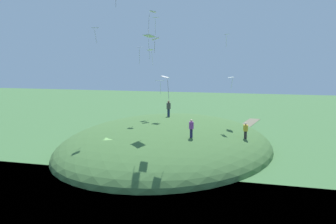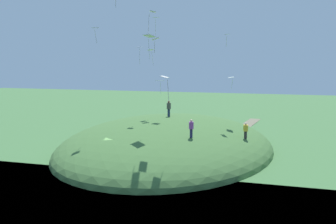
{
  "view_description": "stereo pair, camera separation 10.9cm",
  "coord_description": "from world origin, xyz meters",
  "px_view_note": "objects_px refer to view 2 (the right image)",
  "views": [
    {
      "loc": [
        -30.73,
        -13.09,
        9.42
      ],
      "look_at": [
        2.36,
        -3.85,
        4.67
      ],
      "focal_mm": 39.2,
      "sensor_mm": 36.0,
      "label": 1
    },
    {
      "loc": [
        -30.7,
        -13.19,
        9.42
      ],
      "look_at": [
        2.36,
        -3.85,
        4.67
      ],
      "focal_mm": 39.2,
      "sensor_mm": 36.0,
      "label": 2
    }
  ],
  "objects_px": {
    "kite_3": "(152,14)",
    "kite_11": "(139,49)",
    "kite_8": "(149,37)",
    "mooring_post": "(108,167)",
    "person_walking_path": "(191,126)",
    "kite_2": "(227,35)",
    "kite_0": "(165,79)",
    "kite_7": "(160,81)",
    "kite_5": "(95,29)",
    "person_on_hilltop": "(246,129)",
    "kite_4": "(231,78)",
    "person_watching_kites": "(169,107)",
    "kite_9": "(156,19)",
    "kite_6": "(156,39)",
    "kite_10": "(151,51)"
  },
  "relations": [
    {
      "from": "person_walking_path",
      "to": "kite_11",
      "type": "xyz_separation_m",
      "value": [
        5.26,
        6.78,
        7.04
      ]
    },
    {
      "from": "kite_4",
      "to": "mooring_post",
      "type": "relative_size",
      "value": 1.41
    },
    {
      "from": "person_on_hilltop",
      "to": "kite_11",
      "type": "height_order",
      "value": "kite_11"
    },
    {
      "from": "kite_3",
      "to": "kite_8",
      "type": "bearing_deg",
      "value": 23.25
    },
    {
      "from": "kite_7",
      "to": "kite_9",
      "type": "height_order",
      "value": "kite_9"
    },
    {
      "from": "person_watching_kites",
      "to": "kite_4",
      "type": "distance_m",
      "value": 7.85
    },
    {
      "from": "kite_5",
      "to": "kite_7",
      "type": "bearing_deg",
      "value": -48.99
    },
    {
      "from": "kite_7",
      "to": "kite_8",
      "type": "height_order",
      "value": "kite_8"
    },
    {
      "from": "kite_5",
      "to": "kite_6",
      "type": "height_order",
      "value": "kite_5"
    },
    {
      "from": "person_watching_kites",
      "to": "kite_0",
      "type": "relative_size",
      "value": 0.89
    },
    {
      "from": "kite_2",
      "to": "kite_10",
      "type": "relative_size",
      "value": 0.71
    },
    {
      "from": "kite_9",
      "to": "kite_5",
      "type": "bearing_deg",
      "value": 157.0
    },
    {
      "from": "kite_10",
      "to": "kite_11",
      "type": "xyz_separation_m",
      "value": [
        -3.07,
        0.24,
        0.16
      ]
    },
    {
      "from": "person_on_hilltop",
      "to": "kite_8",
      "type": "distance_m",
      "value": 12.7
    },
    {
      "from": "kite_3",
      "to": "kite_8",
      "type": "relative_size",
      "value": 0.97
    },
    {
      "from": "person_watching_kites",
      "to": "person_walking_path",
      "type": "xyz_separation_m",
      "value": [
        -8.26,
        -4.4,
        -0.64
      ]
    },
    {
      "from": "kite_2",
      "to": "kite_11",
      "type": "xyz_separation_m",
      "value": [
        -2.11,
        8.9,
        -1.39
      ]
    },
    {
      "from": "person_watching_kites",
      "to": "kite_6",
      "type": "xyz_separation_m",
      "value": [
        -9.74,
        -1.56,
        6.96
      ]
    },
    {
      "from": "person_watching_kites",
      "to": "kite_6",
      "type": "height_order",
      "value": "kite_6"
    },
    {
      "from": "kite_9",
      "to": "mooring_post",
      "type": "height_order",
      "value": "kite_9"
    },
    {
      "from": "kite_9",
      "to": "kite_4",
      "type": "bearing_deg",
      "value": -101.45
    },
    {
      "from": "kite_2",
      "to": "kite_8",
      "type": "distance_m",
      "value": 8.78
    },
    {
      "from": "person_watching_kites",
      "to": "kite_11",
      "type": "bearing_deg",
      "value": 51.56
    },
    {
      "from": "kite_4",
      "to": "mooring_post",
      "type": "distance_m",
      "value": 16.15
    },
    {
      "from": "kite_3",
      "to": "kite_11",
      "type": "xyz_separation_m",
      "value": [
        6.6,
        3.59,
        -2.67
      ]
    },
    {
      "from": "person_walking_path",
      "to": "mooring_post",
      "type": "distance_m",
      "value": 8.1
    },
    {
      "from": "kite_6",
      "to": "kite_9",
      "type": "height_order",
      "value": "kite_9"
    },
    {
      "from": "person_watching_kites",
      "to": "kite_2",
      "type": "relative_size",
      "value": 1.39
    },
    {
      "from": "kite_2",
      "to": "kite_5",
      "type": "xyz_separation_m",
      "value": [
        -6.28,
        11.85,
        0.39
      ]
    },
    {
      "from": "kite_0",
      "to": "kite_7",
      "type": "relative_size",
      "value": 1.38
    },
    {
      "from": "kite_0",
      "to": "kite_10",
      "type": "distance_m",
      "value": 13.52
    },
    {
      "from": "kite_0",
      "to": "kite_7",
      "type": "height_order",
      "value": "kite_0"
    },
    {
      "from": "kite_2",
      "to": "kite_4",
      "type": "distance_m",
      "value": 4.45
    },
    {
      "from": "kite_0",
      "to": "kite_9",
      "type": "distance_m",
      "value": 15.38
    },
    {
      "from": "kite_3",
      "to": "kite_4",
      "type": "bearing_deg",
      "value": -33.35
    },
    {
      "from": "kite_2",
      "to": "kite_10",
      "type": "height_order",
      "value": "kite_2"
    },
    {
      "from": "kite_0",
      "to": "kite_10",
      "type": "relative_size",
      "value": 1.11
    },
    {
      "from": "kite_5",
      "to": "kite_7",
      "type": "xyz_separation_m",
      "value": [
        4.44,
        -5.11,
        -5.16
      ]
    },
    {
      "from": "kite_4",
      "to": "kite_9",
      "type": "height_order",
      "value": "kite_9"
    },
    {
      "from": "kite_3",
      "to": "kite_0",
      "type": "bearing_deg",
      "value": -143.42
    },
    {
      "from": "person_on_hilltop",
      "to": "kite_6",
      "type": "height_order",
      "value": "kite_6"
    },
    {
      "from": "person_walking_path",
      "to": "kite_2",
      "type": "distance_m",
      "value": 11.4
    },
    {
      "from": "kite_2",
      "to": "kite_8",
      "type": "relative_size",
      "value": 0.56
    },
    {
      "from": "kite_11",
      "to": "kite_2",
      "type": "bearing_deg",
      "value": -76.67
    },
    {
      "from": "kite_8",
      "to": "person_watching_kites",
      "type": "bearing_deg",
      "value": -0.13
    },
    {
      "from": "kite_5",
      "to": "kite_9",
      "type": "bearing_deg",
      "value": -23.0
    },
    {
      "from": "person_on_hilltop",
      "to": "kite_11",
      "type": "distance_m",
      "value": 13.78
    },
    {
      "from": "person_on_hilltop",
      "to": "kite_3",
      "type": "bearing_deg",
      "value": 53.05
    },
    {
      "from": "kite_3",
      "to": "kite_10",
      "type": "height_order",
      "value": "kite_3"
    },
    {
      "from": "kite_8",
      "to": "mooring_post",
      "type": "xyz_separation_m",
      "value": [
        -5.19,
        2.04,
        -11.22
      ]
    }
  ]
}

